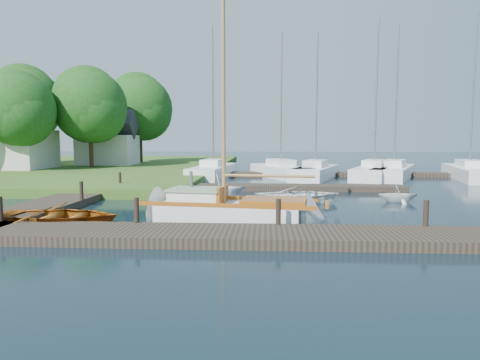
# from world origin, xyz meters

# --- Properties ---
(ground) EXTENTS (160.00, 160.00, 0.00)m
(ground) POSITION_xyz_m (0.00, 0.00, 0.00)
(ground) COLOR black
(ground) RESTS_ON ground
(near_dock) EXTENTS (18.00, 2.20, 0.30)m
(near_dock) POSITION_xyz_m (0.00, -6.00, 0.15)
(near_dock) COLOR #2C221B
(near_dock) RESTS_ON ground
(left_dock) EXTENTS (2.20, 18.00, 0.30)m
(left_dock) POSITION_xyz_m (-8.00, 2.00, 0.15)
(left_dock) COLOR #2C221B
(left_dock) RESTS_ON ground
(far_dock) EXTENTS (14.00, 1.60, 0.30)m
(far_dock) POSITION_xyz_m (2.00, 6.50, 0.15)
(far_dock) COLOR #2C221B
(far_dock) RESTS_ON ground
(pontoon) EXTENTS (30.00, 1.60, 0.30)m
(pontoon) POSITION_xyz_m (10.00, 16.00, 0.15)
(pontoon) COLOR #2C221B
(pontoon) RESTS_ON ground
(mooring_post_0) EXTENTS (0.16, 0.16, 0.80)m
(mooring_post_0) POSITION_xyz_m (-7.50, -5.00, 0.70)
(mooring_post_0) COLOR black
(mooring_post_0) RESTS_ON near_dock
(mooring_post_1) EXTENTS (0.16, 0.16, 0.80)m
(mooring_post_1) POSITION_xyz_m (-3.00, -5.00, 0.70)
(mooring_post_1) COLOR black
(mooring_post_1) RESTS_ON near_dock
(mooring_post_2) EXTENTS (0.16, 0.16, 0.80)m
(mooring_post_2) POSITION_xyz_m (1.50, -5.00, 0.70)
(mooring_post_2) COLOR black
(mooring_post_2) RESTS_ON near_dock
(mooring_post_3) EXTENTS (0.16, 0.16, 0.80)m
(mooring_post_3) POSITION_xyz_m (6.00, -5.00, 0.70)
(mooring_post_3) COLOR black
(mooring_post_3) RESTS_ON near_dock
(mooring_post_4) EXTENTS (0.16, 0.16, 0.80)m
(mooring_post_4) POSITION_xyz_m (-7.00, 0.00, 0.70)
(mooring_post_4) COLOR black
(mooring_post_4) RESTS_ON left_dock
(mooring_post_5) EXTENTS (0.16, 0.16, 0.80)m
(mooring_post_5) POSITION_xyz_m (-7.00, 5.00, 0.70)
(mooring_post_5) COLOR black
(mooring_post_5) RESTS_ON left_dock
(sailboat) EXTENTS (7.35, 2.89, 9.83)m
(sailboat) POSITION_xyz_m (-0.02, -3.23, 0.34)
(sailboat) COLOR white
(sailboat) RESTS_ON ground
(dinghy) EXTENTS (4.20, 3.03, 0.86)m
(dinghy) POSITION_xyz_m (-6.00, -4.19, 0.43)
(dinghy) COLOR brown
(dinghy) RESTS_ON ground
(tender_b) EXTENTS (2.85, 2.56, 1.34)m
(tender_b) POSITION_xyz_m (-1.17, 2.61, 0.67)
(tender_b) COLOR white
(tender_b) RESTS_ON ground
(tender_c) EXTENTS (4.46, 3.56, 0.83)m
(tender_c) POSITION_xyz_m (2.62, 1.69, 0.41)
(tender_c) COLOR white
(tender_c) RESTS_ON ground
(tender_d) EXTENTS (1.79, 1.55, 0.94)m
(tender_d) POSITION_xyz_m (7.31, 2.09, 0.47)
(tender_d) COLOR white
(tender_d) RESTS_ON ground
(marina_boat_0) EXTENTS (3.12, 8.46, 11.31)m
(marina_boat_0) POSITION_xyz_m (-2.93, 14.34, 0.57)
(marina_boat_0) COLOR white
(marina_boat_0) RESTS_ON ground
(marina_boat_1) EXTENTS (4.88, 7.76, 10.93)m
(marina_boat_1) POSITION_xyz_m (2.25, 14.72, 0.57)
(marina_boat_1) COLOR white
(marina_boat_1) RESTS_ON ground
(marina_boat_2) EXTENTS (4.47, 7.56, 10.54)m
(marina_boat_2) POSITION_xyz_m (4.77, 13.56, 0.57)
(marina_boat_2) COLOR white
(marina_boat_2) RESTS_ON ground
(marina_boat_3) EXTENTS (5.19, 8.43, 11.64)m
(marina_boat_3) POSITION_xyz_m (9.19, 14.15, 0.58)
(marina_boat_3) COLOR white
(marina_boat_3) RESTS_ON ground
(marina_boat_4) EXTENTS (5.50, 8.86, 11.33)m
(marina_boat_4) POSITION_xyz_m (10.70, 14.35, 0.57)
(marina_boat_4) COLOR white
(marina_boat_4) RESTS_ON ground
(marina_boat_5) EXTENTS (4.10, 9.69, 12.03)m
(marina_boat_5) POSITION_xyz_m (16.15, 14.25, 0.57)
(marina_boat_5) COLOR white
(marina_boat_5) RESTS_ON ground
(house_a) EXTENTS (6.30, 5.00, 6.29)m
(house_a) POSITION_xyz_m (-20.00, 16.00, 2.96)
(house_a) COLOR beige
(house_a) RESTS_ON shore
(house_c) EXTENTS (5.25, 4.00, 5.28)m
(house_c) POSITION_xyz_m (-14.00, 22.00, 2.58)
(house_c) COLOR beige
(house_c) RESTS_ON shore
(tree_2) EXTENTS (5.83, 5.75, 7.82)m
(tree_2) POSITION_xyz_m (-18.00, 14.05, 5.25)
(tree_2) COLOR #332114
(tree_2) RESTS_ON shore
(tree_3) EXTENTS (6.41, 6.38, 8.74)m
(tree_3) POSITION_xyz_m (-14.00, 18.05, 5.81)
(tree_3) COLOR #332114
(tree_3) RESTS_ON shore
(tree_4) EXTENTS (7.01, 7.01, 9.66)m
(tree_4) POSITION_xyz_m (-22.00, 22.05, 6.37)
(tree_4) COLOR #332114
(tree_4) RESTS_ON shore
(tree_7) EXTENTS (6.83, 6.83, 9.38)m
(tree_7) POSITION_xyz_m (-12.00, 26.05, 6.20)
(tree_7) COLOR #332114
(tree_7) RESTS_ON shore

